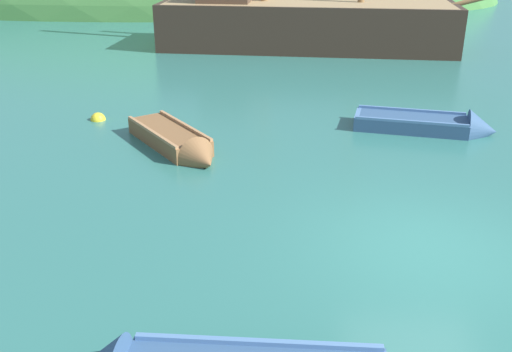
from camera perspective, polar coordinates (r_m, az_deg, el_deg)
ground_plane at (r=10.19m, az=16.98°, el=-6.91°), size 120.00×120.00×0.00m
shore_hill at (r=42.80m, az=-7.54°, el=16.79°), size 44.76×18.86×12.58m
sailing_ship at (r=26.13m, az=4.72°, el=14.26°), size 15.40×5.98×11.05m
rowboat_near_dock at (r=14.01m, az=-7.77°, el=3.13°), size 2.67×3.41×0.93m
rowboat_portside at (r=15.88m, az=17.15°, el=4.70°), size 3.77×2.02×1.07m
buoy_yellow at (r=16.71m, az=-15.40°, el=5.39°), size 0.42×0.42×0.42m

